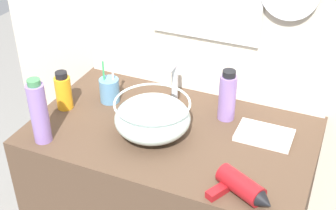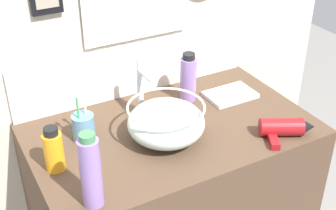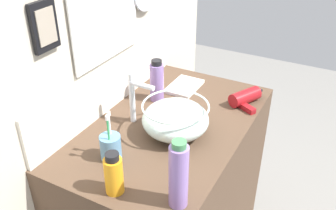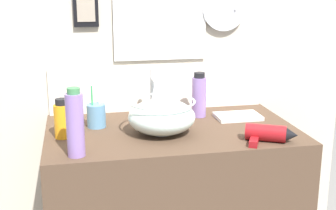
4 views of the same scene
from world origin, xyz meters
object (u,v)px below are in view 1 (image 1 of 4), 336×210
spray_bottle (39,112)px  hair_drier (243,188)px  hand_towel (264,135)px  shampoo_bottle (227,96)px  soap_dispenser (63,91)px  faucet (173,79)px  toothbrush_cup (109,90)px  glass_bowl_sink (152,118)px

spray_bottle → hair_drier: bearing=0.4°
hand_towel → shampoo_bottle: bearing=158.7°
soap_dispenser → hand_towel: soap_dispenser is taller
hair_drier → soap_dispenser: soap_dispenser is taller
faucet → toothbrush_cup: 0.26m
hair_drier → toothbrush_cup: 0.70m
faucet → toothbrush_cup: faucet is taller
faucet → hand_towel: (0.37, -0.05, -0.12)m
spray_bottle → toothbrush_cup: bearing=74.8°
glass_bowl_sink → soap_dispenser: bearing=176.3°
glass_bowl_sink → shampoo_bottle: 0.29m
glass_bowl_sink → soap_dispenser: 0.38m
faucet → shampoo_bottle: size_ratio=1.12×
glass_bowl_sink → shampoo_bottle: shampoo_bottle is taller
shampoo_bottle → soap_dispenser: 0.61m
hand_towel → faucet: bearing=172.6°
glass_bowl_sink → toothbrush_cup: 0.28m
glass_bowl_sink → hand_towel: size_ratio=1.37×
spray_bottle → glass_bowl_sink: bearing=28.6°
toothbrush_cup → shampoo_bottle: size_ratio=0.99×
spray_bottle → soap_dispenser: 0.22m
glass_bowl_sink → soap_dispenser: (-0.38, 0.02, 0.00)m
shampoo_bottle → hand_towel: shampoo_bottle is taller
toothbrush_cup → hand_towel: bearing=0.3°
glass_bowl_sink → hair_drier: bearing=-25.3°
toothbrush_cup → spray_bottle: spray_bottle is taller
spray_bottle → soap_dispenser: (-0.05, 0.21, -0.04)m
toothbrush_cup → hand_towel: size_ratio=1.01×
faucet → soap_dispenser: bearing=-157.1°
shampoo_bottle → soap_dispenser: shampoo_bottle is taller
shampoo_bottle → toothbrush_cup: bearing=-171.8°
hair_drier → toothbrush_cup: toothbrush_cup is taller
shampoo_bottle → hand_towel: bearing=-21.3°
hand_towel → toothbrush_cup: bearing=-179.7°
toothbrush_cup → shampoo_bottle: (0.45, 0.07, 0.04)m
hair_drier → hand_towel: 0.32m
hair_drier → spray_bottle: size_ratio=0.86×
hair_drier → spray_bottle: bearing=-179.6°
toothbrush_cup → hair_drier: bearing=-26.7°
faucet → hand_towel: size_ratio=1.15×
hair_drier → shampoo_bottle: shampoo_bottle is taller
hair_drier → soap_dispenser: 0.78m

